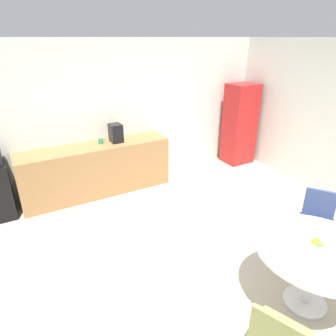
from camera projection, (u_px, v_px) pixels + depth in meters
The scene contains 9 objects.
ground_plane at pixel (217, 270), 3.60m from camera, with size 6.00×6.00×0.00m, color #B2A893.
wall_back at pixel (120, 114), 5.46m from camera, with size 6.00×0.10×2.60m, color silver.
counter_block at pixel (97, 169), 5.24m from camera, with size 2.59×0.60×0.90m, color #9E7042.
locker_cabinet at pixel (240, 124), 6.43m from camera, with size 0.60×0.50×1.72m, color #B21E1E.
round_table at pixel (316, 258), 2.91m from camera, with size 1.20×1.20×0.73m.
chair_navy at pixel (318, 215), 3.78m from camera, with size 0.58×0.58×0.83m.
fruit_bowl at pixel (317, 245), 2.84m from camera, with size 0.22×0.22×0.11m.
mug_white at pixel (101, 141), 5.13m from camera, with size 0.13×0.08×0.09m.
coffee_maker at pixel (116, 133), 5.18m from camera, with size 0.20×0.24×0.32m, color black.
Camera 1 is at (-1.89, -2.14, 2.60)m, focal length 31.61 mm.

